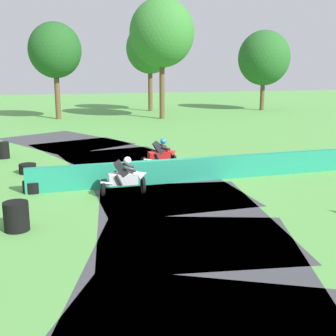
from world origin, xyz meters
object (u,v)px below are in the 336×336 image
at_px(motorcycle_lead_white, 125,177).
at_px(tire_stack_extra_a, 3,150).
at_px(tire_stack_mid_b, 33,186).
at_px(tire_stack_mid_a, 16,216).
at_px(tire_stack_far, 28,169).
at_px(motorcycle_chase_red, 161,154).

relative_size(motorcycle_lead_white, tire_stack_extra_a, 2.11).
distance_m(motorcycle_lead_white, tire_stack_mid_b, 3.39).
xyz_separation_m(tire_stack_mid_b, tire_stack_extra_a, (-1.49, 6.57, 0.20)).
bearing_deg(tire_stack_mid_a, motorcycle_lead_white, 36.65).
xyz_separation_m(tire_stack_far, tire_stack_extra_a, (-1.22, 3.56, 0.20)).
bearing_deg(tire_stack_far, tire_stack_mid_a, -90.67).
relative_size(motorcycle_chase_red, tire_stack_extra_a, 2.13).
height_order(motorcycle_lead_white, tire_stack_mid_a, motorcycle_lead_white).
distance_m(tire_stack_mid_b, tire_stack_far, 3.02).
xyz_separation_m(motorcycle_chase_red, tire_stack_extra_a, (-6.78, 4.31, -0.26)).
height_order(motorcycle_lead_white, motorcycle_chase_red, motorcycle_chase_red).
distance_m(tire_stack_mid_b, tire_stack_extra_a, 6.74).
relative_size(tire_stack_mid_a, tire_stack_extra_a, 1.00).
bearing_deg(tire_stack_far, tire_stack_extra_a, 108.85).
height_order(tire_stack_mid_b, tire_stack_far, same).
relative_size(tire_stack_far, tire_stack_extra_a, 0.88).
distance_m(motorcycle_lead_white, motorcycle_chase_red, 4.17).
bearing_deg(motorcycle_lead_white, tire_stack_mid_a, -143.35).
bearing_deg(tire_stack_extra_a, tire_stack_far, -71.15).
bearing_deg(motorcycle_chase_red, motorcycle_lead_white, -121.71).
xyz_separation_m(motorcycle_lead_white, tire_stack_mid_b, (-3.10, 1.28, -0.46)).
xyz_separation_m(tire_stack_mid_a, tire_stack_far, (0.08, 6.86, -0.20)).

